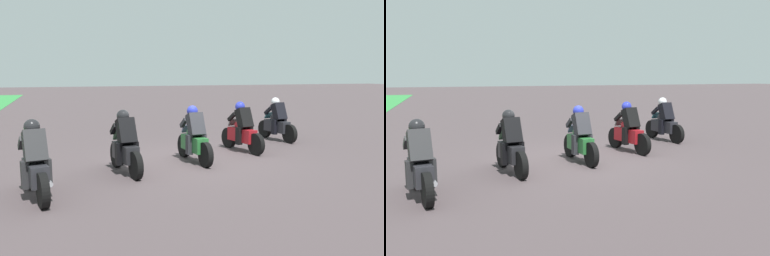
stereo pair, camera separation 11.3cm
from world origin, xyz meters
The scene contains 6 objects.
ground_plane centered at (0.00, 0.00, 0.00)m, with size 120.00×120.00×0.00m, color #493D40.
rider_lane_a centered at (2.19, -3.88, 0.62)m, with size 2.04×0.59×1.51m.
rider_lane_b centered at (0.75, -1.85, 0.62)m, with size 2.03×0.63×1.51m.
rider_lane_c centered at (-0.19, 0.01, 0.62)m, with size 2.04×0.57×1.51m.
rider_lane_d centered at (-0.81, 1.95, 0.62)m, with size 2.03×0.61×1.51m.
rider_lane_e centered at (-2.21, 3.89, 0.62)m, with size 2.02×0.65×1.51m.
Camera 2 is at (-10.30, 3.31, 2.39)m, focal length 37.75 mm.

